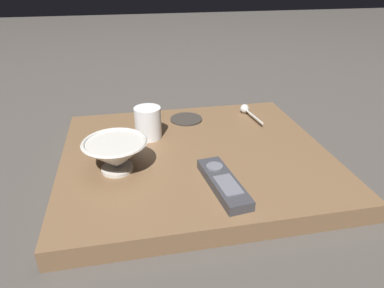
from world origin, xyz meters
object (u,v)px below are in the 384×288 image
at_px(coffee_mug, 148,123).
at_px(drink_coaster, 186,119).
at_px(cereal_bowl, 116,154).
at_px(tv_remote_near, 223,183).
at_px(teaspoon, 246,110).

relative_size(coffee_mug, drink_coaster, 0.89).
bearing_deg(cereal_bowl, coffee_mug, -28.80).
bearing_deg(drink_coaster, coffee_mug, 127.98).
xyz_separation_m(coffee_mug, tv_remote_near, (-0.27, -0.13, -0.03)).
height_order(coffee_mug, teaspoon, coffee_mug).
height_order(teaspoon, tv_remote_near, teaspoon).
distance_m(cereal_bowl, tv_remote_near, 0.25).
height_order(tv_remote_near, drink_coaster, tv_remote_near).
xyz_separation_m(cereal_bowl, drink_coaster, (0.25, -0.20, -0.04)).
relative_size(tv_remote_near, drink_coaster, 1.99).
relative_size(cereal_bowl, drink_coaster, 1.52).
bearing_deg(drink_coaster, cereal_bowl, 140.40).
distance_m(coffee_mug, teaspoon, 0.33).
bearing_deg(drink_coaster, tv_remote_near, -177.96).
bearing_deg(teaspoon, tv_remote_near, 154.43).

